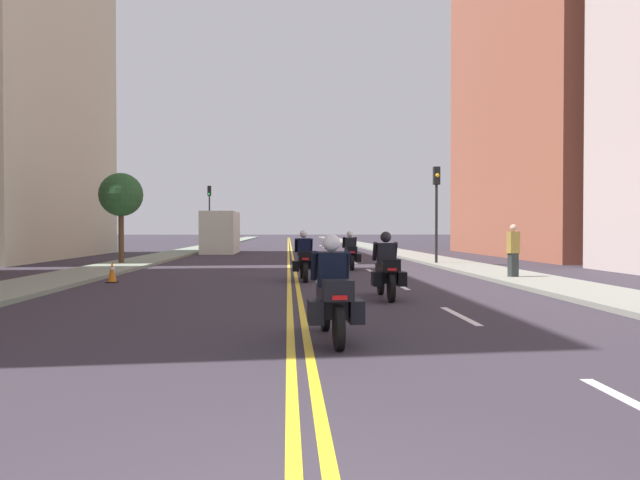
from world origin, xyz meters
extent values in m
plane|color=#302A33|center=(0.00, 48.00, 0.00)|extent=(264.00, 264.00, 0.00)
cube|color=gray|center=(-7.32, 48.00, 0.06)|extent=(2.41, 144.00, 0.12)
cube|color=gray|center=(7.32, 48.00, 0.06)|extent=(2.41, 144.00, 0.12)
cube|color=yellow|center=(-0.12, 48.00, 0.00)|extent=(0.12, 132.00, 0.01)
cube|color=yellow|center=(0.12, 48.00, 0.00)|extent=(0.12, 132.00, 0.01)
cube|color=silver|center=(3.06, 8.00, 0.00)|extent=(0.14, 2.40, 0.01)
cube|color=silver|center=(3.06, 14.00, 0.00)|extent=(0.14, 2.40, 0.01)
cube|color=silver|center=(3.06, 20.00, 0.00)|extent=(0.14, 2.40, 0.01)
cube|color=silver|center=(3.06, 26.00, 0.00)|extent=(0.14, 2.40, 0.01)
cube|color=silver|center=(3.06, 32.00, 0.00)|extent=(0.14, 2.40, 0.01)
cube|color=silver|center=(3.06, 38.00, 0.00)|extent=(0.14, 2.40, 0.01)
cube|color=silver|center=(3.06, 44.00, 0.00)|extent=(0.14, 2.40, 0.01)
cube|color=silver|center=(3.06, 50.00, 0.00)|extent=(0.14, 2.40, 0.01)
cube|color=silver|center=(3.06, 56.00, 0.00)|extent=(0.14, 2.40, 0.01)
cube|color=beige|center=(-15.77, 31.60, 11.71)|extent=(7.19, 16.92, 23.43)
cube|color=#9A533E|center=(16.29, 32.73, 10.78)|extent=(8.24, 18.77, 21.57)
cube|color=#2D3847|center=(20.43, 32.73, 5.39)|extent=(0.04, 15.77, 0.90)
cube|color=#2D3847|center=(20.43, 32.73, 11.32)|extent=(0.04, 15.77, 0.90)
cylinder|color=black|center=(0.43, 6.50, 0.30)|extent=(0.14, 0.61, 0.60)
cylinder|color=black|center=(0.52, 4.89, 0.30)|extent=(0.14, 0.61, 0.60)
cube|color=silver|center=(0.43, 6.50, 0.62)|extent=(0.16, 0.33, 0.04)
cube|color=black|center=(0.48, 5.69, 0.58)|extent=(0.38, 1.24, 0.40)
cube|color=black|center=(0.51, 4.97, 0.80)|extent=(0.42, 0.38, 0.28)
cube|color=red|center=(0.52, 4.78, 0.72)|extent=(0.20, 0.04, 0.06)
cube|color=black|center=(0.22, 5.19, 0.48)|extent=(0.22, 0.45, 0.32)
cube|color=black|center=(0.78, 5.22, 0.48)|extent=(0.22, 0.45, 0.32)
cube|color=#B2C1CC|center=(0.45, 6.21, 0.96)|extent=(0.37, 0.14, 0.36)
cube|color=black|center=(0.48, 5.64, 1.03)|extent=(0.41, 0.28, 0.50)
cylinder|color=black|center=(0.23, 5.78, 1.08)|extent=(0.11, 0.29, 0.45)
cylinder|color=black|center=(0.71, 5.81, 1.08)|extent=(0.11, 0.29, 0.45)
sphere|color=white|center=(0.48, 5.67, 1.42)|extent=(0.26, 0.26, 0.26)
cylinder|color=black|center=(2.14, 11.71, 0.32)|extent=(0.11, 0.63, 0.63)
cylinder|color=black|center=(2.13, 10.13, 0.32)|extent=(0.11, 0.63, 0.63)
cube|color=silver|center=(2.14, 11.71, 0.65)|extent=(0.14, 0.32, 0.04)
cube|color=black|center=(2.13, 10.92, 0.60)|extent=(0.32, 1.20, 0.40)
cube|color=black|center=(2.13, 10.21, 0.82)|extent=(0.40, 0.36, 0.28)
cube|color=red|center=(2.13, 10.02, 0.74)|extent=(0.20, 0.03, 0.06)
cube|color=black|center=(1.85, 10.45, 0.50)|extent=(0.20, 0.44, 0.32)
cube|color=black|center=(2.41, 10.45, 0.50)|extent=(0.20, 0.44, 0.32)
cube|color=#B2C1CC|center=(2.13, 11.43, 0.98)|extent=(0.36, 0.12, 0.36)
cube|color=black|center=(2.13, 10.87, 1.05)|extent=(0.40, 0.26, 0.50)
cylinder|color=black|center=(1.89, 11.02, 1.10)|extent=(0.10, 0.28, 0.45)
cylinder|color=black|center=(2.37, 11.02, 1.10)|extent=(0.10, 0.28, 0.45)
sphere|color=black|center=(2.13, 10.90, 1.44)|extent=(0.26, 0.26, 0.26)
cylinder|color=black|center=(0.32, 16.84, 0.30)|extent=(0.15, 0.61, 0.61)
cylinder|color=black|center=(0.37, 15.21, 0.30)|extent=(0.15, 0.61, 0.61)
cube|color=silver|center=(0.32, 16.84, 0.63)|extent=(0.15, 0.32, 0.04)
cube|color=black|center=(0.35, 16.03, 0.58)|extent=(0.35, 1.25, 0.40)
cube|color=black|center=(0.37, 15.29, 0.80)|extent=(0.41, 0.37, 0.28)
cube|color=red|center=(0.37, 15.10, 0.72)|extent=(0.20, 0.04, 0.06)
cube|color=black|center=(0.08, 15.53, 0.48)|extent=(0.21, 0.45, 0.32)
cube|color=black|center=(0.64, 15.54, 0.48)|extent=(0.21, 0.45, 0.32)
cube|color=#B2C1CC|center=(0.33, 16.55, 0.96)|extent=(0.36, 0.13, 0.36)
cube|color=black|center=(0.35, 15.98, 1.06)|extent=(0.41, 0.27, 0.55)
cylinder|color=black|center=(0.10, 16.12, 1.11)|extent=(0.11, 0.28, 0.45)
cylinder|color=black|center=(0.58, 16.13, 1.11)|extent=(0.11, 0.28, 0.45)
sphere|color=white|center=(0.35, 16.01, 1.47)|extent=(0.26, 0.26, 0.26)
cylinder|color=black|center=(2.34, 21.95, 0.30)|extent=(0.13, 0.61, 0.61)
cylinder|color=black|center=(2.36, 20.44, 0.30)|extent=(0.13, 0.61, 0.61)
cube|color=silver|center=(2.34, 21.95, 0.63)|extent=(0.14, 0.32, 0.04)
cube|color=black|center=(2.35, 21.19, 0.58)|extent=(0.33, 1.16, 0.40)
cube|color=black|center=(2.36, 20.51, 0.80)|extent=(0.40, 0.36, 0.28)
cube|color=red|center=(2.36, 20.32, 0.72)|extent=(0.20, 0.03, 0.06)
cube|color=black|center=(2.07, 20.74, 0.48)|extent=(0.21, 0.44, 0.32)
cube|color=black|center=(2.63, 20.74, 0.48)|extent=(0.21, 0.44, 0.32)
cube|color=#B2C1CC|center=(2.34, 21.68, 0.96)|extent=(0.36, 0.13, 0.36)
cube|color=black|center=(2.35, 21.14, 1.04)|extent=(0.40, 0.26, 0.51)
cylinder|color=black|center=(2.11, 21.29, 1.09)|extent=(0.10, 0.28, 0.45)
cylinder|color=black|center=(2.59, 21.30, 1.09)|extent=(0.10, 0.28, 0.45)
sphere|color=white|center=(2.35, 21.17, 1.43)|extent=(0.26, 0.26, 0.26)
cube|color=black|center=(-5.49, 15.49, 0.01)|extent=(0.32, 0.32, 0.03)
cone|color=orange|center=(-5.49, 15.49, 0.35)|extent=(0.26, 0.26, 0.64)
cylinder|color=white|center=(-5.49, 15.49, 0.43)|extent=(0.17, 0.17, 0.08)
cylinder|color=black|center=(6.51, 23.67, 1.84)|extent=(0.12, 0.12, 3.67)
cube|color=black|center=(6.51, 23.67, 4.02)|extent=(0.28, 0.28, 0.80)
sphere|color=yellow|center=(6.51, 23.52, 4.02)|extent=(0.18, 0.18, 0.18)
cylinder|color=black|center=(-6.51, 46.23, 2.19)|extent=(0.12, 0.12, 4.39)
cube|color=black|center=(-6.51, 46.23, 4.74)|extent=(0.28, 0.28, 0.80)
sphere|color=green|center=(-6.51, 46.08, 4.46)|extent=(0.18, 0.18, 0.18)
cube|color=#272E2D|center=(6.98, 15.63, 0.43)|extent=(0.33, 0.28, 0.86)
cube|color=olive|center=(6.98, 15.63, 1.20)|extent=(0.41, 0.32, 0.68)
sphere|color=tan|center=(6.98, 15.63, 1.67)|extent=(0.22, 0.22, 0.22)
cylinder|color=#523821|center=(-7.66, 24.48, 1.25)|extent=(0.24, 0.24, 2.50)
sphere|color=#28552B|center=(-7.66, 24.48, 3.18)|extent=(1.95, 1.95, 1.95)
cube|color=#B1B1CA|center=(-4.71, 41.04, 1.10)|extent=(2.00, 1.80, 2.20)
cube|color=silver|center=(-4.71, 38.04, 1.40)|extent=(2.20, 5.20, 2.80)
cylinder|color=black|center=(-4.71, 40.64, 0.45)|extent=(2.00, 0.90, 0.90)
cylinder|color=black|center=(-4.71, 36.44, 0.45)|extent=(2.00, 0.90, 0.90)
camera|label=1|loc=(-0.16, -3.12, 1.62)|focal=33.91mm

